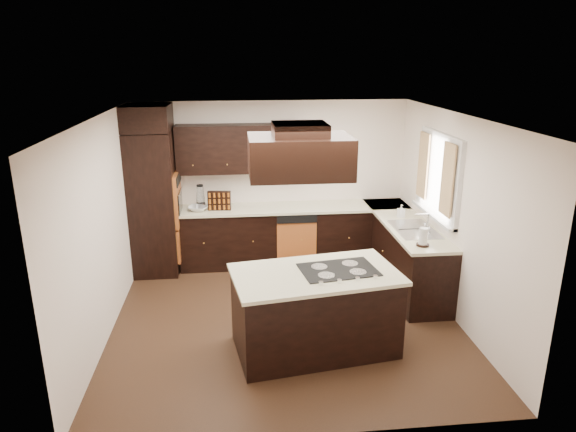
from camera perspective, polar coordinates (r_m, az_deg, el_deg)
The scene contains 30 objects.
floor at distance 6.58m, azimuth -0.32°, elevation -11.30°, with size 4.20×4.20×0.02m, color #51331F.
ceiling at distance 5.80m, azimuth -0.37°, elevation 11.07°, with size 4.20×4.20×0.02m, color white.
wall_back at distance 8.09m, azimuth -1.83°, elevation 3.87°, with size 4.20×0.02×2.50m, color white.
wall_front at distance 4.14m, azimuth 2.61°, elevation -10.08°, with size 4.20×0.02×2.50m, color white.
wall_left at distance 6.24m, azimuth -20.02°, elevation -1.43°, with size 0.02×4.20×2.50m, color white.
wall_right at distance 6.61m, azimuth 18.18°, elevation -0.19°, with size 0.02×4.20×2.50m, color white.
oven_column at distance 7.82m, azimuth -14.67°, elevation 1.37°, with size 0.65×0.75×2.12m, color black.
wall_oven_face at distance 7.76m, azimuth -12.15°, elevation 1.89°, with size 0.05×0.62×0.78m, color #C3632A.
base_cabinets_back at distance 8.03m, azimuth -1.36°, elevation -2.26°, with size 2.93×0.60×0.88m, color black.
base_cabinets_right at distance 7.55m, azimuth 12.72°, elevation -4.04°, with size 0.60×2.40×0.88m, color black.
countertop_back at distance 7.87m, azimuth -1.38°, elevation 0.85°, with size 2.93×0.63×0.04m, color beige.
countertop_right at distance 7.39m, azimuth 12.85°, elevation -0.73°, with size 0.63×2.40×0.04m, color beige.
upper_cabinets at distance 7.78m, azimuth -4.96°, elevation 7.48°, with size 2.00×0.34×0.72m, color black.
dishwasher_front at distance 7.80m, azimuth 0.97°, elevation -3.23°, with size 0.60×0.05×0.72m, color #C3632A.
window_frame at distance 6.98m, azimuth 16.39°, elevation 4.31°, with size 0.06×1.32×1.12m, color silver.
window_pane at distance 6.99m, azimuth 16.61°, elevation 4.31°, with size 0.00×1.20×1.00m, color white.
curtain_left at distance 6.57m, azimuth 17.30°, elevation 3.87°, with size 0.02×0.34×0.90m, color beige.
curtain_right at distance 7.33m, azimuth 14.78°, elevation 5.45°, with size 0.02×0.34×0.90m, color beige.
sink_rim at distance 7.08m, azimuth 13.87°, elevation -1.43°, with size 0.52×0.84×0.01m, color silver.
island at distance 5.77m, azimuth 3.01°, elevation -10.66°, with size 1.72×0.94×0.88m, color black.
island_top at distance 5.57m, azimuth 3.08°, elevation -6.49°, with size 1.78×1.00×0.04m, color beige.
cooktop at distance 5.64m, azimuth 5.62°, elevation -5.95°, with size 0.81×0.54×0.01m, color black.
range_hood at distance 5.32m, azimuth 1.31°, elevation 6.65°, with size 1.05×0.72×0.42m, color black.
hood_duct at distance 5.27m, azimuth 1.33°, elevation 9.59°, with size 0.55×0.50×0.13m, color black.
blender_base at distance 7.85m, azimuth -9.66°, elevation 1.09°, with size 0.15×0.15×0.10m, color silver.
blender_pitcher at distance 7.81m, azimuth -9.73°, elevation 2.35°, with size 0.13×0.13×0.26m, color silver.
spice_rack at distance 7.77m, azimuth -7.64°, elevation 1.71°, with size 0.34×0.09×0.29m, color black.
mixing_bowl at distance 7.80m, azimuth -9.93°, elevation 0.84°, with size 0.29×0.29×0.07m, color silver.
soap_bottle at distance 7.52m, azimuth 12.46°, elevation 0.54°, with size 0.09×0.09×0.19m, color silver.
paper_towel at distance 6.47m, azimuth 14.80°, elevation -2.26°, with size 0.11×0.11×0.23m, color silver.
Camera 1 is at (-0.57, -5.73, 3.17)m, focal length 32.00 mm.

